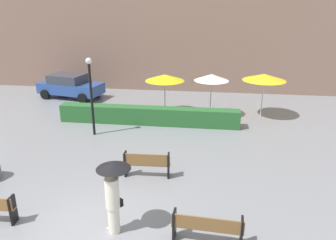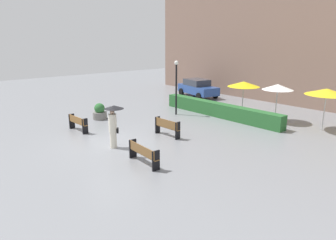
{
  "view_description": "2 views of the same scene",
  "coord_description": "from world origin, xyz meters",
  "px_view_note": "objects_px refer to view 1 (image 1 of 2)",
  "views": [
    {
      "loc": [
        2.96,
        -7.5,
        6.01
      ],
      "look_at": [
        1.27,
        5.1,
        1.45
      ],
      "focal_mm": 35.02,
      "sensor_mm": 36.0,
      "label": 1
    },
    {
      "loc": [
        12.78,
        -7.39,
        5.08
      ],
      "look_at": [
        0.87,
        2.92,
        0.92
      ],
      "focal_mm": 32.78,
      "sensor_mm": 36.0,
      "label": 2
    }
  ],
  "objects_px": {
    "lamp_post": "(91,88)",
    "patio_umbrella_yellow": "(165,78)",
    "pedestrian_with_umbrella": "(113,190)",
    "patio_umbrella_yellow_far": "(264,77)",
    "parked_car": "(70,86)",
    "bench_mid_center": "(147,163)",
    "bench_near_right": "(207,227)",
    "patio_umbrella_white": "(212,78)"
  },
  "relations": [
    {
      "from": "lamp_post",
      "to": "patio_umbrella_yellow",
      "type": "height_order",
      "value": "lamp_post"
    },
    {
      "from": "pedestrian_with_umbrella",
      "to": "patio_umbrella_yellow_far",
      "type": "height_order",
      "value": "patio_umbrella_yellow_far"
    },
    {
      "from": "pedestrian_with_umbrella",
      "to": "parked_car",
      "type": "bearing_deg",
      "value": 117.9
    },
    {
      "from": "patio_umbrella_yellow_far",
      "to": "parked_car",
      "type": "bearing_deg",
      "value": 169.09
    },
    {
      "from": "bench_mid_center",
      "to": "pedestrian_with_umbrella",
      "type": "bearing_deg",
      "value": -95.28
    },
    {
      "from": "bench_near_right",
      "to": "patio_umbrella_yellow",
      "type": "relative_size",
      "value": 0.83
    },
    {
      "from": "bench_near_right",
      "to": "parked_car",
      "type": "relative_size",
      "value": 0.42
    },
    {
      "from": "lamp_post",
      "to": "patio_umbrella_yellow_far",
      "type": "height_order",
      "value": "lamp_post"
    },
    {
      "from": "bench_mid_center",
      "to": "bench_near_right",
      "type": "bearing_deg",
      "value": -55.34
    },
    {
      "from": "pedestrian_with_umbrella",
      "to": "patio_umbrella_yellow",
      "type": "distance_m",
      "value": 10.38
    },
    {
      "from": "patio_umbrella_yellow",
      "to": "parked_car",
      "type": "height_order",
      "value": "patio_umbrella_yellow"
    },
    {
      "from": "bench_near_right",
      "to": "bench_mid_center",
      "type": "xyz_separation_m",
      "value": [
        -2.24,
        3.24,
        0.06
      ]
    },
    {
      "from": "bench_near_right",
      "to": "patio_umbrella_yellow_far",
      "type": "height_order",
      "value": "patio_umbrella_yellow_far"
    },
    {
      "from": "bench_mid_center",
      "to": "parked_car",
      "type": "distance_m",
      "value": 12.13
    },
    {
      "from": "patio_umbrella_yellow",
      "to": "bench_near_right",
      "type": "bearing_deg",
      "value": -76.0
    },
    {
      "from": "bench_near_right",
      "to": "bench_mid_center",
      "type": "height_order",
      "value": "bench_mid_center"
    },
    {
      "from": "bench_mid_center",
      "to": "pedestrian_with_umbrella",
      "type": "height_order",
      "value": "pedestrian_with_umbrella"
    },
    {
      "from": "bench_near_right",
      "to": "pedestrian_with_umbrella",
      "type": "height_order",
      "value": "pedestrian_with_umbrella"
    },
    {
      "from": "patio_umbrella_yellow_far",
      "to": "patio_umbrella_yellow",
      "type": "bearing_deg",
      "value": -177.62
    },
    {
      "from": "patio_umbrella_yellow_far",
      "to": "bench_mid_center",
      "type": "bearing_deg",
      "value": -123.82
    },
    {
      "from": "bench_mid_center",
      "to": "pedestrian_with_umbrella",
      "type": "xyz_separation_m",
      "value": [
        -0.29,
        -3.1,
        0.76
      ]
    },
    {
      "from": "bench_near_right",
      "to": "bench_mid_center",
      "type": "bearing_deg",
      "value": 124.66
    },
    {
      "from": "patio_umbrella_yellow",
      "to": "patio_umbrella_white",
      "type": "height_order",
      "value": "patio_umbrella_white"
    },
    {
      "from": "patio_umbrella_yellow",
      "to": "patio_umbrella_yellow_far",
      "type": "relative_size",
      "value": 0.95
    },
    {
      "from": "bench_near_right",
      "to": "patio_umbrella_yellow_far",
      "type": "relative_size",
      "value": 0.78
    },
    {
      "from": "patio_umbrella_yellow",
      "to": "patio_umbrella_white",
      "type": "relative_size",
      "value": 0.96
    },
    {
      "from": "bench_near_right",
      "to": "patio_umbrella_yellow",
      "type": "xyz_separation_m",
      "value": [
        -2.62,
        10.49,
        1.6
      ]
    },
    {
      "from": "bench_mid_center",
      "to": "pedestrian_with_umbrella",
      "type": "distance_m",
      "value": 3.2
    },
    {
      "from": "bench_mid_center",
      "to": "patio_umbrella_white",
      "type": "bearing_deg",
      "value": 73.02
    },
    {
      "from": "lamp_post",
      "to": "pedestrian_with_umbrella",
      "type": "bearing_deg",
      "value": -65.95
    },
    {
      "from": "bench_near_right",
      "to": "patio_umbrella_white",
      "type": "xyz_separation_m",
      "value": [
        -0.05,
        10.43,
        1.7
      ]
    },
    {
      "from": "pedestrian_with_umbrella",
      "to": "patio_umbrella_yellow",
      "type": "bearing_deg",
      "value": 90.49
    },
    {
      "from": "lamp_post",
      "to": "parked_car",
      "type": "bearing_deg",
      "value": 121.88
    },
    {
      "from": "patio_umbrella_yellow",
      "to": "lamp_post",
      "type": "bearing_deg",
      "value": -129.65
    },
    {
      "from": "bench_near_right",
      "to": "patio_umbrella_white",
      "type": "height_order",
      "value": "patio_umbrella_white"
    },
    {
      "from": "pedestrian_with_umbrella",
      "to": "lamp_post",
      "type": "xyz_separation_m",
      "value": [
        -3.03,
        6.8,
        0.96
      ]
    },
    {
      "from": "patio_umbrella_white",
      "to": "parked_car",
      "type": "relative_size",
      "value": 0.53
    },
    {
      "from": "patio_umbrella_white",
      "to": "patio_umbrella_yellow_far",
      "type": "xyz_separation_m",
      "value": [
        2.81,
        0.29,
        0.03
      ]
    },
    {
      "from": "bench_near_right",
      "to": "lamp_post",
      "type": "xyz_separation_m",
      "value": [
        -5.56,
        6.94,
        1.78
      ]
    },
    {
      "from": "lamp_post",
      "to": "patio_umbrella_white",
      "type": "height_order",
      "value": "lamp_post"
    },
    {
      "from": "patio_umbrella_yellow",
      "to": "bench_mid_center",
      "type": "bearing_deg",
      "value": -87.05
    },
    {
      "from": "patio_umbrella_yellow",
      "to": "patio_umbrella_yellow_far",
      "type": "xyz_separation_m",
      "value": [
        5.38,
        0.22,
        0.13
      ]
    }
  ]
}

